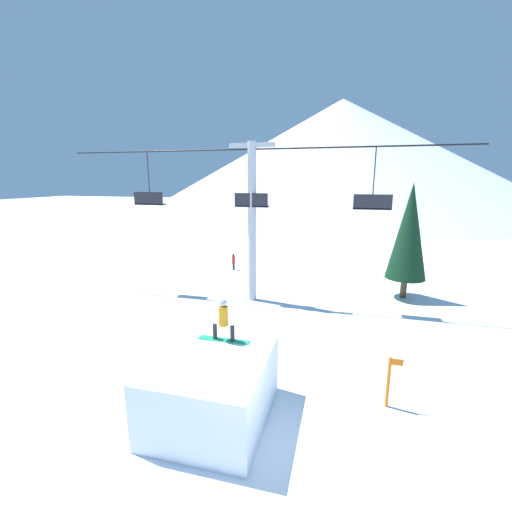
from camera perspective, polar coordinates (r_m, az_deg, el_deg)
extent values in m
plane|color=white|center=(9.88, -0.03, -29.64)|extent=(220.00, 220.00, 0.00)
cone|color=silver|center=(82.30, 13.90, 15.96)|extent=(86.01, 86.01, 23.74)
cube|color=white|center=(10.36, -7.21, -20.87)|extent=(3.03, 3.60, 1.88)
cube|color=silver|center=(11.34, -4.00, -12.38)|extent=(3.03, 0.10, 0.06)
cube|color=#1E9E6B|center=(10.70, -5.39, -13.76)|extent=(1.59, 0.26, 0.03)
cylinder|color=black|center=(10.69, -6.85, -12.36)|extent=(0.13, 0.13, 0.47)
cylinder|color=black|center=(10.51, -3.95, -12.74)|extent=(0.13, 0.13, 0.47)
cylinder|color=orange|center=(10.38, -5.48, -9.89)|extent=(0.29, 0.29, 0.60)
sphere|color=#B2B2B7|center=(10.23, -5.53, -7.73)|extent=(0.24, 0.24, 0.24)
cylinder|color=#B2B2B7|center=(18.53, -0.67, 5.33)|extent=(0.45, 0.45, 8.56)
cube|color=#B2B2B7|center=(18.46, -0.70, 17.98)|extent=(2.40, 0.24, 0.24)
cylinder|color=black|center=(18.44, -0.70, 17.37)|extent=(21.50, 0.08, 0.08)
cylinder|color=#28282D|center=(20.84, -17.45, 12.25)|extent=(0.06, 0.06, 2.92)
cube|color=#232328|center=(20.89, -17.19, 8.25)|extent=(1.80, 0.44, 0.08)
cube|color=#232328|center=(20.71, -17.51, 9.17)|extent=(1.80, 0.08, 0.70)
cylinder|color=#28282D|center=(18.38, -0.69, 12.83)|extent=(0.06, 0.06, 2.92)
cube|color=#232328|center=(18.43, -0.67, 8.29)|extent=(1.80, 0.44, 0.08)
cube|color=#232328|center=(18.24, -0.83, 9.34)|extent=(1.80, 0.08, 0.70)
cylinder|color=#28282D|center=(17.77, 19.08, 12.16)|extent=(0.06, 0.06, 2.92)
cube|color=#232328|center=(17.82, 18.74, 7.48)|extent=(1.80, 0.44, 0.08)
cube|color=#232328|center=(17.62, 18.86, 8.56)|extent=(1.80, 0.08, 0.70)
cylinder|color=#4C3823|center=(21.38, 23.37, -4.88)|extent=(0.35, 0.35, 1.17)
cone|color=black|center=(20.69, 24.16, 3.77)|extent=(2.17, 2.17, 5.35)
cylinder|color=orange|center=(11.43, 21.17, -19.03)|extent=(0.10, 0.10, 1.60)
cube|color=orange|center=(11.12, 22.42, -16.04)|extent=(0.36, 0.02, 0.20)
cylinder|color=black|center=(25.73, -3.75, -1.81)|extent=(0.17, 0.17, 0.45)
cylinder|color=red|center=(25.60, -3.77, -0.67)|extent=(0.24, 0.24, 0.60)
sphere|color=#232328|center=(25.52, -3.78, 0.18)|extent=(0.18, 0.18, 0.18)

